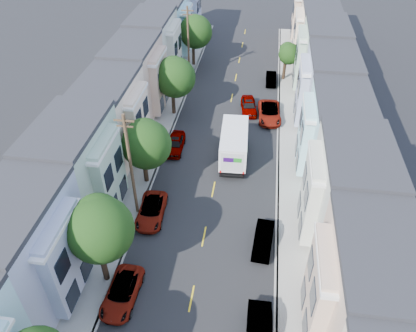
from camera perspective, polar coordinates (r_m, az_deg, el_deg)
ground at (r=34.48m, az=-0.57°, el=-9.89°), size 160.00×160.00×0.00m
road_slab at (r=45.75m, az=2.26°, el=4.15°), size 12.00×70.00×0.02m
curb_left at (r=46.58m, az=-5.17°, el=4.80°), size 0.30×70.00×0.15m
curb_right at (r=45.63m, az=9.85°, el=3.55°), size 0.30×70.00×0.15m
sidewalk_left at (r=46.87m, az=-6.73°, el=4.92°), size 2.60×70.00×0.15m
sidewalk_right at (r=45.72m, az=11.47°, el=3.40°), size 2.60×70.00×0.15m
centerline at (r=45.75m, az=2.26°, el=4.14°), size 0.12×70.00×0.01m
townhouse_row_left at (r=47.94m, az=-11.15°, el=5.14°), size 5.00×70.00×8.50m
townhouse_row_right at (r=46.23m, az=16.14°, el=2.87°), size 5.00×70.00×8.50m
tree_b at (r=28.49m, az=-15.08°, el=-8.66°), size 4.62×4.62×7.82m
tree_c at (r=37.24m, az=-8.79°, el=2.99°), size 4.60×4.60×6.75m
tree_d at (r=47.71m, az=-4.74°, el=12.30°), size 4.70×4.70×7.21m
tree_e at (r=60.41m, az=-1.83°, el=18.33°), size 4.70×4.70×7.39m
tree_far_r at (r=57.45m, az=11.24°, el=15.17°), size 2.87×2.87×5.21m
utility_pole_near at (r=33.61m, az=-10.78°, el=-0.16°), size 1.60×0.26×10.00m
utility_pole_far at (r=55.57m, az=-2.78°, el=16.62°), size 1.60×0.26×10.00m
fedex_truck at (r=41.45m, az=3.67°, el=3.16°), size 2.69×6.98×3.35m
lead_sedan at (r=50.24m, az=5.75°, el=8.40°), size 2.46×4.96×1.54m
parked_left_b at (r=30.93m, az=-11.99°, el=-17.07°), size 2.30×4.79×1.32m
parked_left_c at (r=35.94m, az=-7.97°, el=-6.28°), size 2.53×5.00×1.36m
parked_left_d at (r=43.43m, az=-4.63°, el=3.14°), size 1.89×4.65×1.49m
parked_right_b at (r=33.62m, az=7.77°, el=-10.25°), size 1.77×4.22×1.37m
parked_right_c at (r=49.14m, az=8.63°, el=7.41°), size 2.94×5.72×1.54m
parked_right_d at (r=57.38m, az=8.86°, el=12.01°), size 1.43×3.87×1.28m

